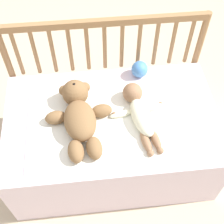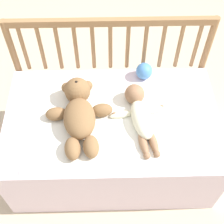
{
  "view_description": "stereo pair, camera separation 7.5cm",
  "coord_description": "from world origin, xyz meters",
  "views": [
    {
      "loc": [
        -0.1,
        -0.92,
        1.71
      ],
      "look_at": [
        0.0,
        -0.01,
        0.48
      ],
      "focal_mm": 50.0,
      "sensor_mm": 36.0,
      "label": 1
    },
    {
      "loc": [
        -0.02,
        -0.93,
        1.71
      ],
      "look_at": [
        0.0,
        -0.01,
        0.48
      ],
      "focal_mm": 50.0,
      "sensor_mm": 36.0,
      "label": 2
    }
  ],
  "objects": [
    {
      "name": "teddy_bear",
      "position": [
        -0.16,
        -0.01,
        0.48
      ],
      "size": [
        0.34,
        0.45,
        0.14
      ],
      "color": "olive",
      "rests_on": "crib_mattress"
    },
    {
      "name": "crib_rail",
      "position": [
        0.0,
        0.36,
        0.53
      ],
      "size": [
        1.1,
        0.04,
        0.75
      ],
      "color": "#997047",
      "rests_on": "ground_plane"
    },
    {
      "name": "blanket",
      "position": [
        -0.0,
        -0.04,
        0.42
      ],
      "size": [
        0.85,
        0.54,
        0.01
      ],
      "color": "white",
      "rests_on": "crib_mattress"
    },
    {
      "name": "ground_plane",
      "position": [
        0.0,
        0.0,
        0.0
      ],
      "size": [
        12.0,
        12.0,
        0.0
      ],
      "primitive_type": "plane",
      "color": "#C6B293"
    },
    {
      "name": "baby",
      "position": [
        0.14,
        -0.01,
        0.46
      ],
      "size": [
        0.3,
        0.41,
        0.1
      ],
      "color": "#EAEACC",
      "rests_on": "crib_mattress"
    },
    {
      "name": "toy_ball",
      "position": [
        0.18,
        0.27,
        0.47
      ],
      "size": [
        0.09,
        0.09,
        0.09
      ],
      "color": "#4C8CDB",
      "rests_on": "crib_mattress"
    },
    {
      "name": "crib_mattress",
      "position": [
        0.0,
        0.0,
        0.21
      ],
      "size": [
        1.1,
        0.67,
        0.42
      ],
      "color": "silver",
      "rests_on": "ground_plane"
    }
  ]
}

